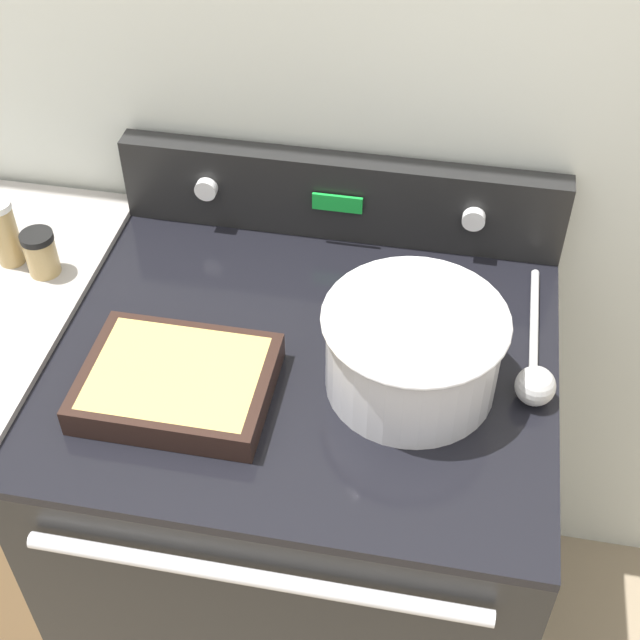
{
  "coord_description": "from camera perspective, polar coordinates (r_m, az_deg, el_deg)",
  "views": [
    {
      "loc": [
        0.21,
        -0.63,
        1.92
      ],
      "look_at": [
        0.02,
        0.36,
        0.96
      ],
      "focal_mm": 50.0,
      "sensor_mm": 36.0,
      "label": 1
    }
  ],
  "objects": [
    {
      "name": "spice_jar_black_cap",
      "position": [
        1.61,
        -17.44,
        4.12
      ],
      "size": [
        0.06,
        0.06,
        0.08
      ],
      "color": "tan",
      "rests_on": "side_counter"
    },
    {
      "name": "stove_range",
      "position": [
        1.78,
        -0.75,
        -12.32
      ],
      "size": [
        0.8,
        0.72,
        0.9
      ],
      "color": "black",
      "rests_on": "ground_plane"
    },
    {
      "name": "ladle",
      "position": [
        1.4,
        13.6,
        -3.39
      ],
      "size": [
        0.06,
        0.33,
        0.06
      ],
      "color": "#B7B7B7",
      "rests_on": "stove_range"
    },
    {
      "name": "control_panel",
      "position": [
        1.62,
        1.31,
        7.9
      ],
      "size": [
        0.8,
        0.07,
        0.16
      ],
      "color": "black",
      "rests_on": "stove_range"
    },
    {
      "name": "casserole_dish",
      "position": [
        1.37,
        -9.13,
        -3.9
      ],
      "size": [
        0.29,
        0.22,
        0.05
      ],
      "color": "black",
      "rests_on": "stove_range"
    },
    {
      "name": "mixing_bowl",
      "position": [
        1.33,
        5.98,
        -1.7
      ],
      "size": [
        0.28,
        0.28,
        0.14
      ],
      "color": "silver",
      "rests_on": "stove_range"
    },
    {
      "name": "kitchen_wall",
      "position": [
        1.53,
        1.87,
        17.36
      ],
      "size": [
        8.0,
        0.05,
        2.5
      ],
      "color": "silver",
      "rests_on": "ground_plane"
    },
    {
      "name": "spice_jar_white_cap",
      "position": [
        1.63,
        -19.54,
        5.31
      ],
      "size": [
        0.05,
        0.05,
        0.13
      ],
      "color": "tan",
      "rests_on": "side_counter"
    }
  ]
}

